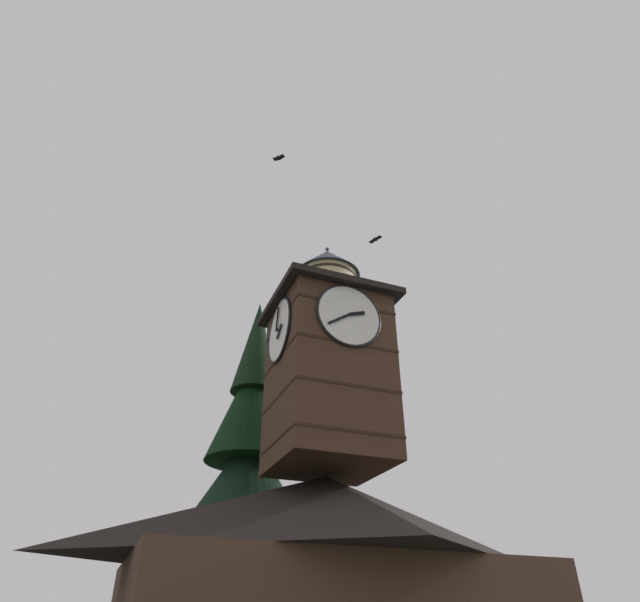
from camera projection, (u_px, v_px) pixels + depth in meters
The scene contains 6 objects.
building_main at pixel (327, 581), 16.95m from camera, with size 12.77×8.98×6.62m.
clock_tower at pixel (328, 361), 19.90m from camera, with size 4.46×4.46×9.17m.
pine_tree_behind at pixel (247, 501), 20.87m from camera, with size 6.79×6.79×15.33m.
moon at pixel (352, 468), 54.49m from camera, with size 2.03×2.03×2.03m.
flying_bird_high at pixel (376, 239), 25.13m from camera, with size 0.42×0.70×0.14m.
flying_bird_low at pixel (279, 158), 21.51m from camera, with size 0.44×0.47×0.14m.
Camera 1 is at (8.93, 16.18, 1.93)m, focal length 30.41 mm.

